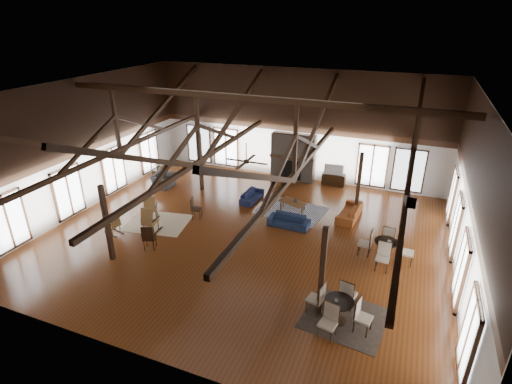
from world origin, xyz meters
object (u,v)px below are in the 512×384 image
at_px(sofa_navy_front, 289,221).
at_px(cafe_table_near, 339,307).
at_px(armchair, 163,180).
at_px(sofa_navy_left, 252,196).
at_px(sofa_orange, 350,212).
at_px(cafe_table_far, 386,247).
at_px(tv_console, 333,179).
at_px(coffee_table, 293,203).

height_order(sofa_navy_front, cafe_table_near, cafe_table_near).
bearing_deg(armchair, sofa_navy_left, -89.65).
distance_m(sofa_orange, armchair, 9.89).
height_order(cafe_table_near, cafe_table_far, cafe_table_near).
bearing_deg(cafe_table_near, sofa_orange, 96.89).
relative_size(sofa_navy_left, tv_console, 1.35).
height_order(sofa_navy_left, tv_console, tv_console).
xyz_separation_m(sofa_navy_left, cafe_table_far, (6.64, -2.90, 0.29)).
bearing_deg(armchair, sofa_navy_front, -104.04).
height_order(sofa_orange, coffee_table, sofa_orange).
xyz_separation_m(armchair, cafe_table_near, (10.72, -6.75, 0.18)).
height_order(sofa_navy_front, cafe_table_far, cafe_table_far).
xyz_separation_m(sofa_navy_left, cafe_table_near, (5.66, -6.92, 0.29)).
height_order(sofa_orange, cafe_table_near, cafe_table_near).
distance_m(cafe_table_near, cafe_table_far, 4.13).
bearing_deg(tv_console, sofa_navy_front, -99.05).
xyz_separation_m(coffee_table, cafe_table_near, (3.45, -6.60, 0.12)).
bearing_deg(coffee_table, sofa_navy_front, -57.84).
xyz_separation_m(sofa_navy_front, sofa_orange, (2.32, 1.82, 0.03)).
height_order(sofa_orange, tv_console, tv_console).
xyz_separation_m(sofa_navy_front, tv_console, (0.85, 5.34, 0.04)).
bearing_deg(sofa_navy_left, cafe_table_far, -111.83).
distance_m(sofa_orange, tv_console, 3.82).
bearing_deg(cafe_table_far, tv_console, 117.22).
bearing_deg(coffee_table, cafe_table_near, -41.25).
xyz_separation_m(sofa_navy_front, armchair, (-7.57, 1.67, 0.09)).
relative_size(coffee_table, cafe_table_near, 0.65).
relative_size(sofa_navy_front, tv_console, 1.47).
xyz_separation_m(cafe_table_near, tv_console, (-2.31, 10.41, -0.23)).
relative_size(sofa_navy_left, cafe_table_near, 0.79).
bearing_deg(cafe_table_near, armchair, 147.83).
distance_m(armchair, tv_console, 9.18).
height_order(armchair, cafe_table_near, cafe_table_near).
distance_m(sofa_navy_front, cafe_table_far, 4.28).
relative_size(sofa_navy_left, armchair, 1.52).
relative_size(sofa_navy_left, coffee_table, 1.22).
height_order(sofa_navy_front, armchair, armchair).
bearing_deg(cafe_table_near, coffee_table, 117.62).
bearing_deg(sofa_orange, sofa_navy_front, -47.30).
bearing_deg(tv_console, sofa_orange, -67.30).
bearing_deg(cafe_table_far, cafe_table_near, -103.81).
bearing_deg(sofa_navy_left, sofa_orange, -88.53).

